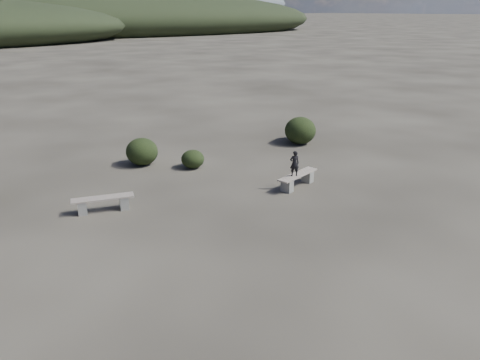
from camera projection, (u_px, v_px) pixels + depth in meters
ground at (336, 261)px, 11.24m from camera, size 1200.00×1200.00×0.00m
bench_left at (103, 203)px, 13.90m from camera, size 1.84×0.85×0.45m
bench_right at (298, 179)px, 15.84m from camera, size 1.87×0.84×0.46m
seated_person at (294, 163)px, 15.46m from camera, size 0.37×0.31×0.87m
shrub_b at (142, 152)px, 18.03m from camera, size 1.23×1.23×1.05m
shrub_c at (193, 159)px, 17.72m from camera, size 0.87×0.87×0.70m
shrub_d at (300, 130)px, 20.84m from camera, size 1.39×1.39×1.21m
shrub_e at (300, 130)px, 21.33m from camera, size 1.21×1.21×1.01m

